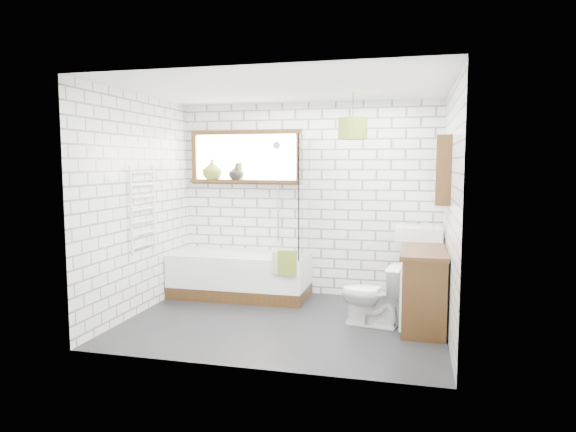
% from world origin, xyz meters
% --- Properties ---
extents(floor, '(3.40, 2.60, 0.01)m').
position_xyz_m(floor, '(0.00, 0.00, -0.01)').
color(floor, black).
rests_on(floor, ground).
extents(ceiling, '(3.40, 2.60, 0.01)m').
position_xyz_m(ceiling, '(0.00, 0.00, 2.50)').
color(ceiling, white).
rests_on(ceiling, ground).
extents(wall_back, '(3.40, 0.01, 2.50)m').
position_xyz_m(wall_back, '(0.00, 1.30, 1.25)').
color(wall_back, white).
rests_on(wall_back, ground).
extents(wall_front, '(3.40, 0.01, 2.50)m').
position_xyz_m(wall_front, '(0.00, -1.30, 1.25)').
color(wall_front, white).
rests_on(wall_front, ground).
extents(wall_left, '(0.01, 2.60, 2.50)m').
position_xyz_m(wall_left, '(-1.70, 0.00, 1.25)').
color(wall_left, white).
rests_on(wall_left, ground).
extents(wall_right, '(0.01, 2.60, 2.50)m').
position_xyz_m(wall_right, '(1.70, 0.00, 1.25)').
color(wall_right, white).
rests_on(wall_right, ground).
extents(window, '(1.52, 0.16, 0.68)m').
position_xyz_m(window, '(-0.85, 1.26, 1.80)').
color(window, '#321E0D').
rests_on(window, wall_back).
extents(towel_radiator, '(0.06, 0.52, 1.00)m').
position_xyz_m(towel_radiator, '(-1.66, 0.00, 1.20)').
color(towel_radiator, white).
rests_on(towel_radiator, wall_left).
extents(mirror_cabinet, '(0.16, 1.20, 0.70)m').
position_xyz_m(mirror_cabinet, '(1.62, 0.60, 1.65)').
color(mirror_cabinet, '#321E0D').
rests_on(mirror_cabinet, wall_right).
extents(shower_riser, '(0.02, 0.02, 1.30)m').
position_xyz_m(shower_riser, '(-0.40, 1.26, 1.35)').
color(shower_riser, silver).
rests_on(shower_riser, wall_back).
extents(bathtub, '(1.75, 0.77, 0.57)m').
position_xyz_m(bathtub, '(-0.81, 0.91, 0.28)').
color(bathtub, white).
rests_on(bathtub, floor).
extents(shower_screen, '(0.02, 0.72, 1.50)m').
position_xyz_m(shower_screen, '(0.04, 0.91, 1.32)').
color(shower_screen, white).
rests_on(shower_screen, bathtub).
extents(towel_green, '(0.22, 0.06, 0.30)m').
position_xyz_m(towel_green, '(-0.09, 0.53, 0.55)').
color(towel_green, olive).
rests_on(towel_green, bathtub).
extents(towel_beige, '(0.20, 0.05, 0.26)m').
position_xyz_m(towel_beige, '(-0.17, 0.53, 0.55)').
color(towel_beige, tan).
rests_on(towel_beige, bathtub).
extents(vanity, '(0.46, 1.44, 0.82)m').
position_xyz_m(vanity, '(1.47, 0.42, 0.41)').
color(vanity, '#321E0D').
rests_on(vanity, floor).
extents(basin, '(0.53, 0.46, 0.15)m').
position_xyz_m(basin, '(1.41, 0.92, 0.90)').
color(basin, white).
rests_on(basin, vanity).
extents(tap, '(0.03, 0.03, 0.16)m').
position_xyz_m(tap, '(1.57, 0.92, 0.95)').
color(tap, silver).
rests_on(tap, vanity).
extents(toilet, '(0.48, 0.71, 0.67)m').
position_xyz_m(toilet, '(0.94, 0.12, 0.33)').
color(toilet, white).
rests_on(toilet, floor).
extents(vase_olive, '(0.32, 0.32, 0.28)m').
position_xyz_m(vase_olive, '(-1.31, 1.23, 1.62)').
color(vase_olive, olive).
rests_on(vase_olive, window).
extents(vase_dark, '(0.27, 0.27, 0.21)m').
position_xyz_m(vase_dark, '(-0.97, 1.23, 1.59)').
color(vase_dark, black).
rests_on(vase_dark, window).
extents(bottle, '(0.08, 0.08, 0.23)m').
position_xyz_m(bottle, '(-0.92, 1.23, 1.59)').
color(bottle, olive).
rests_on(bottle, window).
extents(pendant, '(0.32, 0.32, 0.24)m').
position_xyz_m(pendant, '(0.67, 0.44, 2.10)').
color(pendant, olive).
rests_on(pendant, ceiling).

